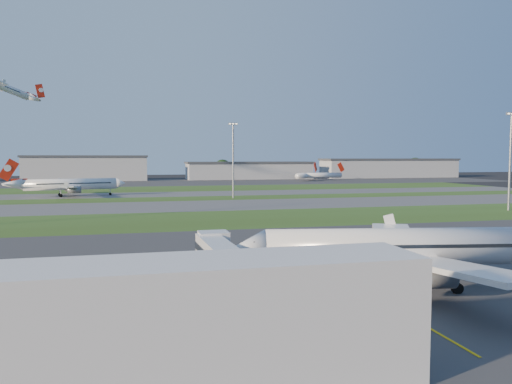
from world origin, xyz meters
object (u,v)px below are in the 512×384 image
object	(u,v)px
mini_jet_far	(322,175)
light_mast_east	(510,154)
mini_jet_near	(307,175)
light_mast_centre	(233,155)
airliner_parked	(416,248)
airliner_taxiing	(70,185)
jet_bridge	(232,268)

from	to	relation	value
mini_jet_far	light_mast_east	bearing A→B (deg)	-102.17
mini_jet_near	light_mast_centre	bearing A→B (deg)	-166.55
airliner_parked	light_mast_centre	world-z (taller)	light_mast_centre
airliner_taxiing	light_mast_east	world-z (taller)	light_mast_east
airliner_parked	airliner_taxiing	bearing A→B (deg)	120.11
light_mast_east	mini_jet_near	bearing A→B (deg)	88.42
airliner_parked	mini_jet_near	bearing A→B (deg)	83.16
airliner_parked	light_mast_centre	bearing A→B (deg)	98.30
jet_bridge	mini_jet_far	xyz separation A→B (m)	(102.34, 237.43, -0.73)
mini_jet_far	light_mast_centre	xyz separation A→B (m)	(-77.53, -114.20, 11.53)
light_mast_east	airliner_taxiing	bearing A→B (deg)	146.61
mini_jet_near	light_mast_east	world-z (taller)	light_mast_east
jet_bridge	mini_jet_near	size ratio (longest dim) A/B	1.24
mini_jet_far	light_mast_centre	distance (m)	138.51
light_mast_centre	light_mast_east	bearing A→B (deg)	-41.63
airliner_taxiing	light_mast_east	size ratio (longest dim) A/B	1.50
mini_jet_near	light_mast_centre	size ratio (longest dim) A/B	0.84
airliner_parked	airliner_taxiing	distance (m)	150.84
airliner_parked	airliner_taxiing	xyz separation A→B (m)	(-51.42, 141.81, -0.06)
mini_jet_near	mini_jet_far	distance (m)	9.82
jet_bridge	light_mast_centre	size ratio (longest dim) A/B	1.04
mini_jet_far	airliner_parked	bearing A→B (deg)	-116.48
jet_bridge	light_mast_centre	world-z (taller)	light_mast_centre
mini_jet_near	airliner_taxiing	bearing A→B (deg)	170.96
airliner_taxiing	jet_bridge	bearing A→B (deg)	90.48
light_mast_centre	mini_jet_far	bearing A→B (deg)	55.83
airliner_taxiing	light_mast_centre	xyz separation A→B (m)	(55.33, -22.01, 10.53)
airliner_parked	mini_jet_far	distance (m)	247.77
mini_jet_near	light_mast_east	distance (m)	170.71
jet_bridge	light_mast_east	distance (m)	111.12
airliner_taxiing	light_mast_centre	bearing A→B (deg)	146.92
light_mast_east	light_mast_centre	bearing A→B (deg)	138.37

